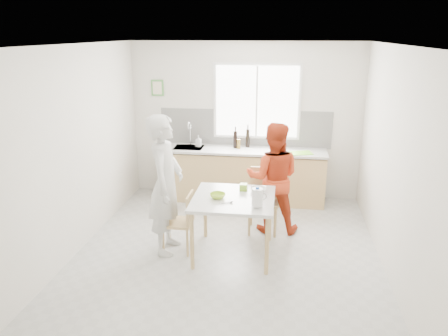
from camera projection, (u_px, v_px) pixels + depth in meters
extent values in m
plane|color=#B7B7B2|center=(228.00, 252.00, 5.90)|extent=(4.50, 4.50, 0.00)
plane|color=silver|center=(245.00, 121.00, 7.62)|extent=(4.00, 0.00, 4.00)
plane|color=silver|center=(189.00, 234.00, 3.37)|extent=(4.00, 0.00, 4.00)
plane|color=silver|center=(78.00, 150.00, 5.76)|extent=(0.00, 4.50, 4.50)
plane|color=silver|center=(393.00, 162.00, 5.22)|extent=(0.00, 4.50, 4.50)
plane|color=white|center=(228.00, 44.00, 5.09)|extent=(4.50, 4.50, 0.00)
cube|color=white|center=(257.00, 101.00, 7.47)|extent=(1.50, 0.03, 1.30)
cube|color=white|center=(257.00, 102.00, 7.45)|extent=(1.40, 0.02, 1.20)
cube|color=white|center=(257.00, 102.00, 7.45)|extent=(0.03, 0.03, 1.20)
cube|color=white|center=(245.00, 128.00, 7.65)|extent=(3.00, 0.02, 0.65)
cube|color=#519C46|center=(157.00, 88.00, 7.65)|extent=(0.22, 0.02, 0.28)
cube|color=beige|center=(157.00, 88.00, 7.64)|extent=(0.16, 0.01, 0.22)
cube|color=tan|center=(243.00, 176.00, 7.61)|extent=(2.80, 0.60, 0.86)
cube|color=#3F3326|center=(242.00, 197.00, 7.72)|extent=(2.80, 0.54, 0.10)
cube|color=silver|center=(243.00, 150.00, 7.47)|extent=(2.84, 0.64, 0.04)
cube|color=#A5A5AA|center=(189.00, 148.00, 7.60)|extent=(0.50, 0.40, 0.03)
cylinder|color=silver|center=(190.00, 135.00, 7.69)|extent=(0.02, 0.02, 0.36)
torus|color=silver|center=(189.00, 126.00, 7.57)|extent=(0.02, 0.18, 0.18)
cube|color=silver|center=(234.00, 199.00, 5.62)|extent=(1.05, 1.05, 0.04)
cylinder|color=tan|center=(192.00, 242.00, 5.37)|extent=(0.05, 0.05, 0.74)
cylinder|color=tan|center=(205.00, 213.00, 6.24)|extent=(0.05, 0.05, 0.74)
cylinder|color=tan|center=(267.00, 247.00, 5.25)|extent=(0.05, 0.05, 0.74)
cylinder|color=tan|center=(270.00, 216.00, 6.12)|extent=(0.05, 0.05, 0.74)
cube|color=tan|center=(178.00, 222.00, 5.83)|extent=(0.38, 0.38, 0.04)
cube|color=tan|center=(190.00, 208.00, 5.74)|extent=(0.03, 0.36, 0.40)
cylinder|color=tan|center=(170.00, 231.00, 6.07)|extent=(0.03, 0.03, 0.39)
cylinder|color=tan|center=(163.00, 242.00, 5.76)|extent=(0.03, 0.03, 0.39)
cylinder|color=tan|center=(193.00, 232.00, 6.02)|extent=(0.03, 0.03, 0.39)
cylinder|color=tan|center=(187.00, 243.00, 5.72)|extent=(0.03, 0.03, 0.39)
cube|color=tan|center=(263.00, 202.00, 6.38)|extent=(0.43, 0.43, 0.04)
cube|color=tan|center=(264.00, 182.00, 6.49)|extent=(0.41, 0.03, 0.45)
cylinder|color=tan|center=(249.00, 222.00, 6.30)|extent=(0.04, 0.04, 0.44)
cylinder|color=tan|center=(275.00, 223.00, 6.25)|extent=(0.04, 0.04, 0.44)
cylinder|color=tan|center=(251.00, 212.00, 6.65)|extent=(0.04, 0.04, 0.44)
cylinder|color=tan|center=(276.00, 213.00, 6.60)|extent=(0.04, 0.04, 0.44)
imported|color=silver|center=(166.00, 185.00, 5.69)|extent=(0.45, 0.68, 1.86)
imported|color=red|center=(273.00, 178.00, 6.32)|extent=(0.80, 0.62, 1.63)
imported|color=#A5D230|center=(218.00, 196.00, 5.58)|extent=(0.20, 0.20, 0.06)
imported|color=silver|center=(258.00, 190.00, 5.80)|extent=(0.22, 0.22, 0.05)
cylinder|color=white|center=(257.00, 197.00, 5.27)|extent=(0.14, 0.14, 0.22)
cylinder|color=blue|center=(258.00, 188.00, 5.23)|extent=(0.05, 0.05, 0.03)
torus|color=white|center=(263.00, 196.00, 5.25)|extent=(0.10, 0.02, 0.10)
cube|color=#85B82A|center=(243.00, 187.00, 5.85)|extent=(0.10, 0.10, 0.09)
cylinder|color=#A5A5AA|center=(225.00, 203.00, 5.41)|extent=(0.15, 0.07, 0.01)
cube|color=#78D431|center=(301.00, 153.00, 7.21)|extent=(0.41, 0.34, 0.01)
cylinder|color=black|center=(248.00, 138.00, 7.56)|extent=(0.07, 0.07, 0.32)
cylinder|color=black|center=(235.00, 139.00, 7.51)|extent=(0.07, 0.07, 0.30)
cylinder|color=olive|center=(239.00, 144.00, 7.49)|extent=(0.06, 0.06, 0.16)
imported|color=#999999|center=(198.00, 141.00, 7.62)|extent=(0.10, 0.10, 0.20)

